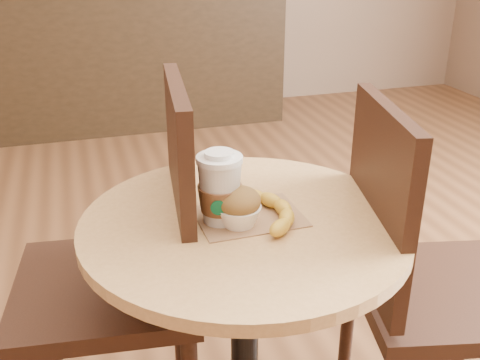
{
  "coord_description": "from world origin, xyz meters",
  "views": [
    {
      "loc": [
        -0.42,
        -1.02,
        1.36
      ],
      "look_at": [
        -0.08,
        0.11,
        0.83
      ],
      "focal_mm": 42.0,
      "sensor_mm": 36.0,
      "label": 1
    }
  ],
  "objects_px": {
    "chair_left": "(132,266)",
    "cafe_table": "(245,289)",
    "coffee_cup": "(220,191)",
    "muffin": "(239,207)",
    "chair_right": "(420,276)",
    "banana": "(263,210)"
  },
  "relations": [
    {
      "from": "chair_left",
      "to": "muffin",
      "type": "distance_m",
      "value": 0.37
    },
    {
      "from": "cafe_table",
      "to": "chair_right",
      "type": "relative_size",
      "value": 0.76
    },
    {
      "from": "cafe_table",
      "to": "chair_right",
      "type": "distance_m",
      "value": 0.45
    },
    {
      "from": "chair_left",
      "to": "banana",
      "type": "distance_m",
      "value": 0.39
    },
    {
      "from": "chair_left",
      "to": "cafe_table",
      "type": "bearing_deg",
      "value": 64.28
    },
    {
      "from": "muffin",
      "to": "chair_left",
      "type": "bearing_deg",
      "value": 140.58
    },
    {
      "from": "cafe_table",
      "to": "muffin",
      "type": "xyz_separation_m",
      "value": [
        -0.02,
        -0.03,
        0.24
      ]
    },
    {
      "from": "chair_right",
      "to": "banana",
      "type": "bearing_deg",
      "value": 94.1
    },
    {
      "from": "coffee_cup",
      "to": "cafe_table",
      "type": "bearing_deg",
      "value": 16.39
    },
    {
      "from": "chair_left",
      "to": "chair_right",
      "type": "relative_size",
      "value": 1.04
    },
    {
      "from": "muffin",
      "to": "banana",
      "type": "distance_m",
      "value": 0.07
    },
    {
      "from": "cafe_table",
      "to": "chair_left",
      "type": "height_order",
      "value": "chair_left"
    },
    {
      "from": "cafe_table",
      "to": "chair_right",
      "type": "height_order",
      "value": "chair_right"
    },
    {
      "from": "chair_right",
      "to": "coffee_cup",
      "type": "bearing_deg",
      "value": 94.66
    },
    {
      "from": "chair_right",
      "to": "muffin",
      "type": "bearing_deg",
      "value": 97.78
    },
    {
      "from": "chair_right",
      "to": "banana",
      "type": "relative_size",
      "value": 4.05
    },
    {
      "from": "banana",
      "to": "muffin",
      "type": "bearing_deg",
      "value": -173.87
    },
    {
      "from": "chair_right",
      "to": "cafe_table",
      "type": "bearing_deg",
      "value": 93.93
    },
    {
      "from": "banana",
      "to": "chair_right",
      "type": "bearing_deg",
      "value": -20.75
    },
    {
      "from": "coffee_cup",
      "to": "muffin",
      "type": "bearing_deg",
      "value": -23.04
    },
    {
      "from": "cafe_table",
      "to": "muffin",
      "type": "height_order",
      "value": "muffin"
    },
    {
      "from": "chair_left",
      "to": "chair_right",
      "type": "distance_m",
      "value": 0.73
    }
  ]
}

